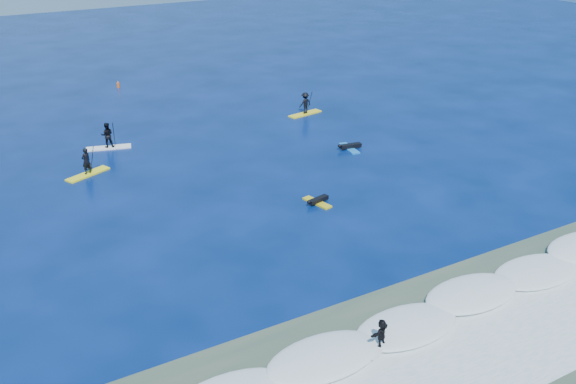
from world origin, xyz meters
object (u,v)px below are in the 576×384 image
sup_paddler_left (87,165)px  marker_buoy (118,85)px  sup_paddler_center (107,137)px  sup_paddler_right (305,105)px  prone_paddler_near (317,201)px  wave_surfer (381,335)px  prone_paddler_far (349,147)px

sup_paddler_left → marker_buoy: bearing=44.5°
sup_paddler_center → sup_paddler_right: (16.05, -0.22, 0.01)m
marker_buoy → sup_paddler_left: bearing=-111.5°
prone_paddler_near → marker_buoy: size_ratio=3.06×
prone_paddler_near → sup_paddler_center: bearing=15.5°
sup_paddler_left → sup_paddler_right: size_ratio=0.98×
sup_paddler_right → sup_paddler_center: bearing=169.2°
sup_paddler_left → wave_surfer: size_ratio=1.68×
wave_surfer → marker_buoy: (2.16, 42.68, -0.44)m
sup_paddler_center → sup_paddler_right: bearing=14.8°
prone_paddler_near → prone_paddler_far: (6.67, 6.35, 0.02)m
sup_paddler_right → marker_buoy: 18.99m
sup_paddler_center → sup_paddler_right: sup_paddler_center is taller
sup_paddler_left → sup_paddler_center: bearing=34.9°
sup_paddler_left → marker_buoy: size_ratio=4.56×
sup_paddler_left → prone_paddler_far: bearing=-38.7°
prone_paddler_near → prone_paddler_far: 9.21m
sup_paddler_center → prone_paddler_far: size_ratio=1.39×
sup_paddler_center → wave_surfer: 27.50m
sup_paddler_right → marker_buoy: size_ratio=4.68×
sup_paddler_center → marker_buoy: (5.19, 15.34, -0.52)m
prone_paddler_far → sup_paddler_left: bearing=83.8°
sup_paddler_center → wave_surfer: (3.03, -27.34, -0.08)m
sup_paddler_left → sup_paddler_right: sup_paddler_right is taller
sup_paddler_left → prone_paddler_near: (10.43, -10.82, -0.51)m
sup_paddler_right → wave_surfer: sup_paddler_right is taller
prone_paddler_far → wave_surfer: (-11.61, -18.77, 0.57)m
prone_paddler_far → prone_paddler_near: bearing=142.0°
wave_surfer → prone_paddler_far: bearing=38.5°
sup_paddler_right → wave_surfer: 30.08m
prone_paddler_far → wave_surfer: bearing=156.7°
sup_paddler_center → marker_buoy: sup_paddler_center is taller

